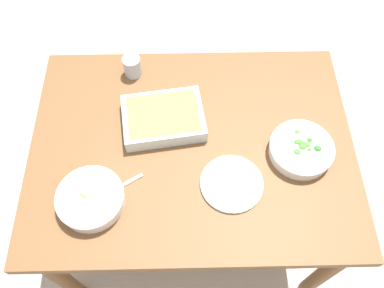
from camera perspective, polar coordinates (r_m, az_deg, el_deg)
ground_plane at (r=2.14m, az=0.00°, el=-9.94°), size 6.00×6.00×0.00m
dining_table at (r=1.55m, az=0.00°, el=-1.67°), size 1.20×0.90×0.74m
stew_bowl at (r=1.38m, az=-14.42°, el=-7.64°), size 0.23×0.23×0.06m
broccoli_bowl at (r=1.48m, az=15.46°, el=-0.70°), size 0.23×0.23×0.06m
baking_dish at (r=1.49m, az=-4.15°, el=3.79°), size 0.33×0.26×0.06m
drink_cup at (r=1.65m, az=-8.59°, el=10.93°), size 0.07×0.07×0.08m
side_plate at (r=1.39m, az=5.73°, el=-5.70°), size 0.22×0.22×0.01m
spoon_by_stew at (r=1.41m, az=-11.21°, el=-6.52°), size 0.16×0.11×0.01m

